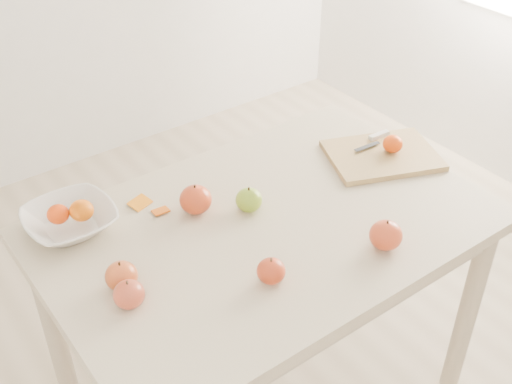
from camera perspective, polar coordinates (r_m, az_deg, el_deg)
table at (r=1.81m, az=0.95°, el=-5.10°), size 1.20×0.80×0.75m
cutting_board at (r=2.04m, az=11.15°, el=3.21°), size 0.40×0.35×0.02m
board_tangerine at (r=2.03m, az=12.05°, el=4.21°), size 0.06×0.06×0.05m
fruit_bowl at (r=1.77m, az=-16.18°, el=-2.45°), size 0.24×0.24×0.06m
bowl_tangerine_near at (r=1.76m, az=-17.19°, el=-1.89°), size 0.06×0.06×0.05m
bowl_tangerine_far at (r=1.75m, az=-15.25°, el=-1.58°), size 0.06×0.06×0.06m
orange_peel_a at (r=1.83m, az=-10.26°, el=-1.05°), size 0.07×0.06×0.01m
orange_peel_b at (r=1.79m, az=-8.47°, el=-1.73°), size 0.05×0.04×0.01m
paring_knife at (r=2.10m, az=10.72°, el=4.82°), size 0.17×0.05×0.01m
apple_green at (r=1.76m, az=-0.64°, el=-0.71°), size 0.07×0.07×0.07m
apple_red_c at (r=1.55m, az=1.35°, el=-7.03°), size 0.07×0.07×0.06m
apple_red_d at (r=1.56m, az=-11.87°, el=-7.32°), size 0.08×0.08×0.07m
apple_red_a at (r=1.76m, az=-5.39°, el=-0.67°), size 0.09×0.09×0.08m
apple_red_b at (r=1.52m, az=-11.23°, el=-8.91°), size 0.07×0.07×0.07m
apple_red_e at (r=1.67m, az=11.46°, el=-3.78°), size 0.09×0.09×0.08m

